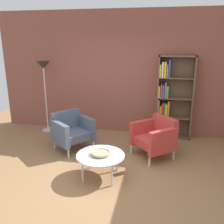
# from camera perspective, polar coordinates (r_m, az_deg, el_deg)

# --- Properties ---
(ground_plane) EXTENTS (8.32, 8.32, 0.00)m
(ground_plane) POSITION_cam_1_polar(r_m,az_deg,el_deg) (4.09, -1.75, -16.26)
(ground_plane) COLOR olive
(brick_back_panel) EXTENTS (6.40, 0.12, 2.90)m
(brick_back_panel) POSITION_cam_1_polar(r_m,az_deg,el_deg) (5.92, 3.48, 8.99)
(brick_back_panel) COLOR brown
(brick_back_panel) RESTS_ON ground_plane
(bookshelf_tall) EXTENTS (0.80, 0.30, 1.90)m
(bookshelf_tall) POSITION_cam_1_polar(r_m,az_deg,el_deg) (5.75, 13.44, 2.90)
(bookshelf_tall) COLOR brown
(bookshelf_tall) RESTS_ON ground_plane
(coffee_table_low) EXTENTS (0.80, 0.80, 0.40)m
(coffee_table_low) POSITION_cam_1_polar(r_m,az_deg,el_deg) (4.09, -2.70, -10.31)
(coffee_table_low) COLOR silver
(coffee_table_low) RESTS_ON ground_plane
(decorative_bowl) EXTENTS (0.32, 0.32, 0.05)m
(decorative_bowl) POSITION_cam_1_polar(r_m,az_deg,el_deg) (4.06, -2.71, -9.51)
(decorative_bowl) COLOR tan
(decorative_bowl) RESTS_ON coffee_table_low
(armchair_near_window) EXTENTS (0.94, 0.95, 0.78)m
(armchair_near_window) POSITION_cam_1_polar(r_m,az_deg,el_deg) (5.16, -9.39, -4.18)
(armchair_near_window) COLOR #4C566B
(armchair_near_window) RESTS_ON ground_plane
(armchair_spare_guest) EXTENTS (0.94, 0.95, 0.78)m
(armchair_spare_guest) POSITION_cam_1_polar(r_m,az_deg,el_deg) (4.84, 10.09, -5.61)
(armchair_spare_guest) COLOR #B73833
(armchair_spare_guest) RESTS_ON ground_plane
(floor_lamp_torchiere) EXTENTS (0.32, 0.32, 1.74)m
(floor_lamp_torchiere) POSITION_cam_1_polar(r_m,az_deg,el_deg) (6.13, -15.64, 8.67)
(floor_lamp_torchiere) COLOR silver
(floor_lamp_torchiere) RESTS_ON ground_plane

